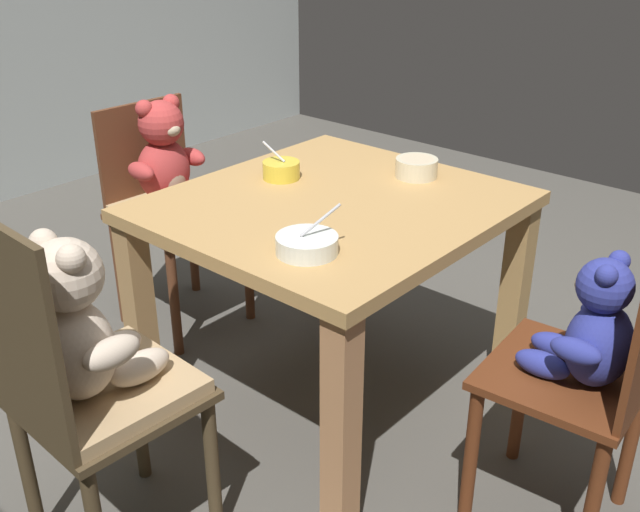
{
  "coord_description": "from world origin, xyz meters",
  "views": [
    {
      "loc": [
        -1.57,
        -1.32,
        1.52
      ],
      "look_at": [
        0.0,
        0.05,
        0.51
      ],
      "focal_mm": 41.94,
      "sensor_mm": 36.0,
      "label": 1
    }
  ],
  "objects_px": {
    "teddy_chair_near_front": "(592,350)",
    "teddy_chair_far_center": "(169,182)",
    "porridge_bowl_yellow_far_center": "(281,170)",
    "dining_table": "(333,238)",
    "porridge_bowl_cream_near_right": "(417,167)",
    "porridge_bowl_white_near_left": "(307,244)",
    "teddy_chair_near_left": "(84,356)"
  },
  "relations": [
    {
      "from": "teddy_chair_far_center",
      "to": "teddy_chair_near_front",
      "type": "xyz_separation_m",
      "value": [
        -0.03,
        -1.63,
        -0.03
      ]
    },
    {
      "from": "porridge_bowl_white_near_left",
      "to": "dining_table",
      "type": "bearing_deg",
      "value": 30.02
    },
    {
      "from": "teddy_chair_far_center",
      "to": "porridge_bowl_cream_near_right",
      "type": "bearing_deg",
      "value": 21.17
    },
    {
      "from": "dining_table",
      "to": "porridge_bowl_cream_near_right",
      "type": "bearing_deg",
      "value": -11.77
    },
    {
      "from": "dining_table",
      "to": "porridge_bowl_cream_near_right",
      "type": "height_order",
      "value": "porridge_bowl_cream_near_right"
    },
    {
      "from": "porridge_bowl_cream_near_right",
      "to": "porridge_bowl_white_near_left",
      "type": "xyz_separation_m",
      "value": [
        -0.65,
        -0.12,
        -0.01
      ]
    },
    {
      "from": "dining_table",
      "to": "teddy_chair_far_center",
      "type": "distance_m",
      "value": 0.81
    },
    {
      "from": "porridge_bowl_yellow_far_center",
      "to": "porridge_bowl_cream_near_right",
      "type": "bearing_deg",
      "value": -46.86
    },
    {
      "from": "porridge_bowl_yellow_far_center",
      "to": "dining_table",
      "type": "bearing_deg",
      "value": -98.62
    },
    {
      "from": "teddy_chair_far_center",
      "to": "teddy_chair_near_front",
      "type": "height_order",
      "value": "teddy_chair_near_front"
    },
    {
      "from": "teddy_chair_near_front",
      "to": "porridge_bowl_cream_near_right",
      "type": "relative_size",
      "value": 6.92
    },
    {
      "from": "teddy_chair_near_left",
      "to": "teddy_chair_near_front",
      "type": "distance_m",
      "value": 1.19
    },
    {
      "from": "dining_table",
      "to": "porridge_bowl_yellow_far_center",
      "type": "xyz_separation_m",
      "value": [
        0.04,
        0.24,
        0.15
      ]
    },
    {
      "from": "porridge_bowl_yellow_far_center",
      "to": "porridge_bowl_white_near_left",
      "type": "distance_m",
      "value": 0.56
    },
    {
      "from": "teddy_chair_far_center",
      "to": "teddy_chair_near_front",
      "type": "relative_size",
      "value": 0.95
    },
    {
      "from": "porridge_bowl_yellow_far_center",
      "to": "porridge_bowl_white_near_left",
      "type": "bearing_deg",
      "value": -129.7
    },
    {
      "from": "dining_table",
      "to": "porridge_bowl_yellow_far_center",
      "type": "height_order",
      "value": "porridge_bowl_yellow_far_center"
    },
    {
      "from": "dining_table",
      "to": "porridge_bowl_yellow_far_center",
      "type": "bearing_deg",
      "value": 81.38
    },
    {
      "from": "teddy_chair_near_left",
      "to": "porridge_bowl_white_near_left",
      "type": "relative_size",
      "value": 6.03
    },
    {
      "from": "dining_table",
      "to": "porridge_bowl_white_near_left",
      "type": "bearing_deg",
      "value": -149.98
    },
    {
      "from": "teddy_chair_far_center",
      "to": "porridge_bowl_yellow_far_center",
      "type": "bearing_deg",
      "value": 3.26
    },
    {
      "from": "teddy_chair_far_center",
      "to": "porridge_bowl_yellow_far_center",
      "type": "xyz_separation_m",
      "value": [
        0.01,
        -0.57,
        0.17
      ]
    },
    {
      "from": "porridge_bowl_yellow_far_center",
      "to": "porridge_bowl_white_near_left",
      "type": "relative_size",
      "value": 0.79
    },
    {
      "from": "teddy_chair_near_front",
      "to": "teddy_chair_far_center",
      "type": "bearing_deg",
      "value": -5.56
    },
    {
      "from": "teddy_chair_far_center",
      "to": "porridge_bowl_yellow_far_center",
      "type": "height_order",
      "value": "teddy_chair_far_center"
    },
    {
      "from": "teddy_chair_far_center",
      "to": "porridge_bowl_yellow_far_center",
      "type": "distance_m",
      "value": 0.59
    },
    {
      "from": "teddy_chair_near_front",
      "to": "porridge_bowl_white_near_left",
      "type": "relative_size",
      "value": 5.87
    },
    {
      "from": "teddy_chair_near_left",
      "to": "porridge_bowl_white_near_left",
      "type": "height_order",
      "value": "teddy_chair_near_left"
    },
    {
      "from": "dining_table",
      "to": "porridge_bowl_yellow_far_center",
      "type": "relative_size",
      "value": 7.85
    },
    {
      "from": "dining_table",
      "to": "teddy_chair_near_front",
      "type": "xyz_separation_m",
      "value": [
        -0.01,
        -0.82,
        -0.05
      ]
    },
    {
      "from": "porridge_bowl_yellow_far_center",
      "to": "teddy_chair_near_left",
      "type": "bearing_deg",
      "value": -165.62
    },
    {
      "from": "porridge_bowl_yellow_far_center",
      "to": "teddy_chair_far_center",
      "type": "bearing_deg",
      "value": 91.24
    }
  ]
}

